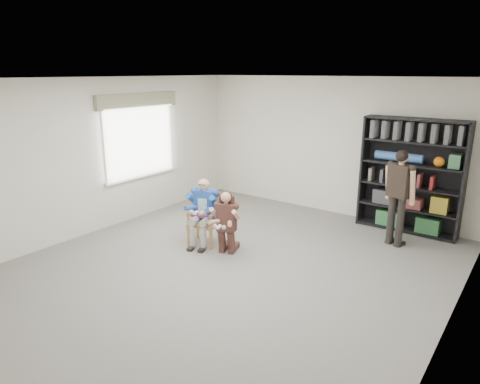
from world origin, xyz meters
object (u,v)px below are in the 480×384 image
Objects in this scene: kneeling_woman at (226,223)px; armchair at (204,219)px; bookshelf at (411,176)px; standing_man at (398,199)px; seated_man at (204,212)px.

armchair is at bearing 150.47° from kneeling_woman.
bookshelf is 1.26× the size of standing_man.
armchair is at bearing -127.81° from standing_man.
standing_man is at bearing 25.56° from kneeling_woman.
seated_man is at bearing -127.81° from standing_man.
standing_man is (2.69, 1.87, 0.25)m from seated_man.
bookshelf is (2.65, 2.71, 0.47)m from seated_man.
seated_man is 1.09× the size of kneeling_woman.
seated_man is at bearing 150.47° from kneeling_woman.
seated_man is at bearing -134.42° from bookshelf.
bookshelf reaches higher than kneeling_woman.
bookshelf is 0.86m from standing_man.
bookshelf is (2.65, 2.71, 0.60)m from armchair.
kneeling_woman is at bearing -29.53° from armchair.
seated_man is 3.29m from standing_man.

